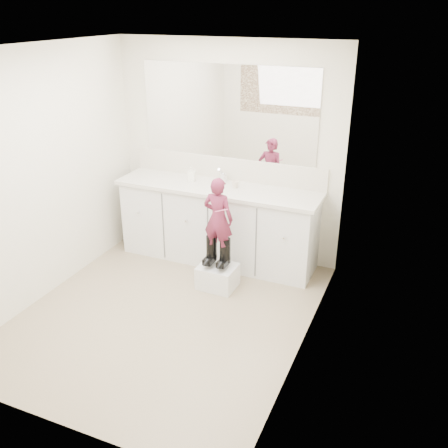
% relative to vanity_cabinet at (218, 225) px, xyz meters
% --- Properties ---
extents(floor, '(3.00, 3.00, 0.00)m').
position_rel_vanity_cabinet_xyz_m(floor, '(0.00, -1.23, -0.42)').
color(floor, '#827655').
rests_on(floor, ground).
extents(ceiling, '(3.00, 3.00, 0.00)m').
position_rel_vanity_cabinet_xyz_m(ceiling, '(0.00, -1.23, 1.97)').
color(ceiling, white).
rests_on(ceiling, wall_back).
extents(wall_back, '(2.60, 0.00, 2.60)m').
position_rel_vanity_cabinet_xyz_m(wall_back, '(0.00, 0.27, 0.77)').
color(wall_back, beige).
rests_on(wall_back, floor).
extents(wall_front, '(2.60, 0.00, 2.60)m').
position_rel_vanity_cabinet_xyz_m(wall_front, '(0.00, -2.73, 0.77)').
color(wall_front, beige).
rests_on(wall_front, floor).
extents(wall_left, '(0.00, 3.00, 3.00)m').
position_rel_vanity_cabinet_xyz_m(wall_left, '(-1.30, -1.23, 0.78)').
color(wall_left, beige).
rests_on(wall_left, floor).
extents(wall_right, '(0.00, 3.00, 3.00)m').
position_rel_vanity_cabinet_xyz_m(wall_right, '(1.30, -1.23, 0.78)').
color(wall_right, beige).
rests_on(wall_right, floor).
extents(vanity_cabinet, '(2.20, 0.55, 0.85)m').
position_rel_vanity_cabinet_xyz_m(vanity_cabinet, '(0.00, 0.00, 0.00)').
color(vanity_cabinet, silver).
rests_on(vanity_cabinet, floor).
extents(countertop, '(2.28, 0.58, 0.04)m').
position_rel_vanity_cabinet_xyz_m(countertop, '(0.00, -0.01, 0.45)').
color(countertop, beige).
rests_on(countertop, vanity_cabinet).
extents(backsplash, '(2.28, 0.03, 0.25)m').
position_rel_vanity_cabinet_xyz_m(backsplash, '(0.00, 0.26, 0.59)').
color(backsplash, beige).
rests_on(backsplash, countertop).
extents(mirror, '(2.00, 0.02, 1.00)m').
position_rel_vanity_cabinet_xyz_m(mirror, '(0.00, 0.26, 1.22)').
color(mirror, white).
rests_on(mirror, wall_back).
extents(dot_panel, '(2.00, 0.01, 1.20)m').
position_rel_vanity_cabinet_xyz_m(dot_panel, '(0.00, -2.71, 1.22)').
color(dot_panel, '#472819').
rests_on(dot_panel, wall_front).
extents(faucet, '(0.08, 0.08, 0.10)m').
position_rel_vanity_cabinet_xyz_m(faucet, '(0.00, 0.15, 0.52)').
color(faucet, silver).
rests_on(faucet, countertop).
extents(cup, '(0.09, 0.09, 0.08)m').
position_rel_vanity_cabinet_xyz_m(cup, '(0.19, 0.02, 0.50)').
color(cup, beige).
rests_on(cup, countertop).
extents(soap_bottle, '(0.09, 0.09, 0.17)m').
position_rel_vanity_cabinet_xyz_m(soap_bottle, '(-0.34, 0.04, 0.55)').
color(soap_bottle, white).
rests_on(soap_bottle, countertop).
extents(step_stool, '(0.39, 0.33, 0.24)m').
position_rel_vanity_cabinet_xyz_m(step_stool, '(0.25, -0.58, -0.30)').
color(step_stool, silver).
rests_on(step_stool, floor).
extents(boot_left, '(0.12, 0.21, 0.32)m').
position_rel_vanity_cabinet_xyz_m(boot_left, '(0.17, -0.56, -0.02)').
color(boot_left, black).
rests_on(boot_left, step_stool).
extents(boot_right, '(0.12, 0.21, 0.32)m').
position_rel_vanity_cabinet_xyz_m(boot_right, '(0.32, -0.56, -0.02)').
color(boot_right, black).
rests_on(boot_right, step_stool).
extents(toddler, '(0.31, 0.21, 0.85)m').
position_rel_vanity_cabinet_xyz_m(toddler, '(0.25, -0.56, 0.34)').
color(toddler, '#9E3056').
rests_on(toddler, step_stool).
extents(toothbrush, '(0.14, 0.02, 0.06)m').
position_rel_vanity_cabinet_xyz_m(toothbrush, '(0.32, -0.64, 0.47)').
color(toothbrush, '#D35281').
rests_on(toothbrush, toddler).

